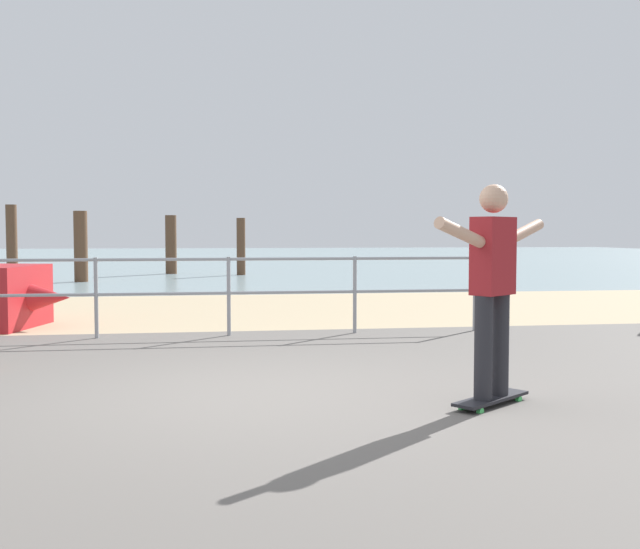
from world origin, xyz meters
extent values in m
cube|color=#605B56|center=(0.00, -1.00, 0.00)|extent=(24.00, 10.00, 0.04)
cube|color=tan|center=(0.00, 7.00, 0.00)|extent=(24.00, 6.00, 0.04)
cube|color=#849EA3|center=(0.00, 35.00, 0.00)|extent=(72.00, 50.00, 0.04)
cylinder|color=gray|center=(-1.69, 3.60, 0.53)|extent=(0.05, 0.05, 1.05)
cylinder|color=gray|center=(-0.01, 3.60, 0.53)|extent=(0.05, 0.05, 1.05)
cylinder|color=gray|center=(1.66, 3.60, 0.53)|extent=(0.05, 0.05, 1.05)
cylinder|color=gray|center=(3.34, 3.60, 0.53)|extent=(0.05, 0.05, 1.05)
cylinder|color=gray|center=(-2.53, 3.60, 1.02)|extent=(11.74, 0.04, 0.04)
cylinder|color=gray|center=(-2.53, 3.60, 0.58)|extent=(11.74, 0.04, 0.04)
cone|color=#B21E23|center=(-2.74, 4.79, 0.45)|extent=(1.24, 0.99, 0.77)
cube|color=black|center=(1.90, -0.67, 0.07)|extent=(0.76, 0.64, 0.02)
cylinder|color=#3FBF59|center=(1.73, -0.91, 0.03)|extent=(0.07, 0.06, 0.06)
cylinder|color=#3FBF59|center=(1.63, -0.78, 0.03)|extent=(0.07, 0.06, 0.06)
cylinder|color=#3FBF59|center=(2.18, -0.57, 0.03)|extent=(0.07, 0.06, 0.06)
cylinder|color=#3FBF59|center=(2.08, -0.44, 0.03)|extent=(0.07, 0.06, 0.06)
cylinder|color=#26262B|center=(1.81, -0.75, 0.48)|extent=(0.14, 0.14, 0.80)
cylinder|color=#26262B|center=(2.00, -0.60, 0.48)|extent=(0.14, 0.14, 0.80)
cube|color=maroon|center=(1.90, -0.67, 1.18)|extent=(0.41, 0.38, 0.60)
sphere|color=tan|center=(1.90, -0.67, 1.62)|extent=(0.22, 0.22, 0.22)
cylinder|color=tan|center=(1.55, -0.94, 1.36)|extent=(0.50, 0.41, 0.23)
cylinder|color=tan|center=(2.26, -0.41, 1.36)|extent=(0.50, 0.41, 0.23)
cylinder|color=#513826|center=(-6.00, 16.78, 1.09)|extent=(0.31, 0.31, 2.19)
cylinder|color=#513826|center=(-3.75, 15.00, 0.98)|extent=(0.37, 0.37, 1.96)
cylinder|color=#513826|center=(-1.51, 18.71, 0.97)|extent=(0.36, 0.36, 1.94)
cylinder|color=#513826|center=(0.74, 17.71, 0.92)|extent=(0.28, 0.28, 1.84)
camera|label=1|loc=(-0.26, -6.15, 1.36)|focal=41.80mm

